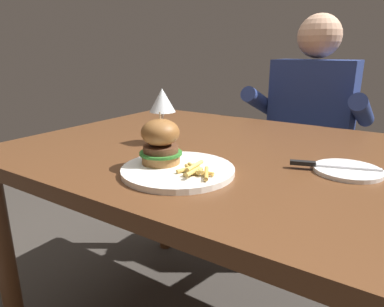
% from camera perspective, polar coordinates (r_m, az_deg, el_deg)
% --- Properties ---
extents(dining_table, '(1.37, 0.94, 0.74)m').
position_cam_1_polar(dining_table, '(1.02, 8.60, -3.90)').
color(dining_table, '#56331C').
rests_on(dining_table, ground).
extents(main_plate, '(0.27, 0.27, 0.01)m').
position_cam_1_polar(main_plate, '(0.81, -2.35, -2.80)').
color(main_plate, white).
rests_on(main_plate, dining_table).
extents(burger_sandwich, '(0.10, 0.10, 0.13)m').
position_cam_1_polar(burger_sandwich, '(0.83, -5.27, 2.04)').
color(burger_sandwich, '#9E6B38').
rests_on(burger_sandwich, main_plate).
extents(fries_pile, '(0.09, 0.08, 0.02)m').
position_cam_1_polar(fries_pile, '(0.76, 0.62, -2.77)').
color(fries_pile, '#EABC5B').
rests_on(fries_pile, main_plate).
extents(wine_glass, '(0.08, 0.08, 0.17)m').
position_cam_1_polar(wine_glass, '(1.05, -4.97, 8.60)').
color(wine_glass, silver).
rests_on(wine_glass, dining_table).
extents(bread_plate, '(0.16, 0.16, 0.01)m').
position_cam_1_polar(bread_plate, '(0.89, 24.53, -2.57)').
color(bread_plate, white).
rests_on(bread_plate, dining_table).
extents(table_knife, '(0.20, 0.08, 0.01)m').
position_cam_1_polar(table_knife, '(0.88, 21.42, -1.83)').
color(table_knife, silver).
rests_on(table_knife, bread_plate).
extents(diner_person, '(0.51, 0.36, 1.18)m').
position_cam_1_polar(diner_person, '(1.73, 18.75, 0.64)').
color(diner_person, '#282833').
rests_on(diner_person, ground).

